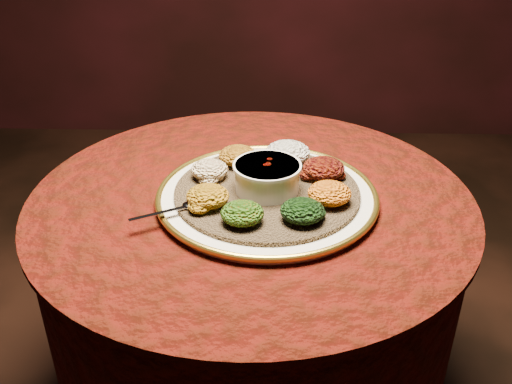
{
  "coord_description": "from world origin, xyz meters",
  "views": [
    {
      "loc": [
        0.04,
        -1.07,
        1.35
      ],
      "look_at": [
        0.01,
        -0.03,
        0.76
      ],
      "focal_mm": 40.0,
      "sensor_mm": 36.0,
      "label": 1
    }
  ],
  "objects": [
    {
      "name": "portion_gomen",
      "position": [
        0.1,
        -0.14,
        0.78
      ],
      "size": [
        0.09,
        0.08,
        0.04
      ],
      "primitive_type": "ellipsoid",
      "color": "black",
      "rests_on": "injera"
    },
    {
      "name": "portion_tikil",
      "position": [
        0.16,
        -0.07,
        0.78
      ],
      "size": [
        0.09,
        0.08,
        0.04
      ],
      "primitive_type": "ellipsoid",
      "color": "#BC8A0F",
      "rests_on": "injera"
    },
    {
      "name": "portion_kik",
      "position": [
        -0.08,
        -0.09,
        0.78
      ],
      "size": [
        0.09,
        0.08,
        0.04
      ],
      "primitive_type": "ellipsoid",
      "color": "#AC690F",
      "rests_on": "injera"
    },
    {
      "name": "portion_shiro",
      "position": [
        -0.03,
        0.09,
        0.78
      ],
      "size": [
        0.09,
        0.08,
        0.04
      ],
      "primitive_type": "ellipsoid",
      "color": "#9B6412",
      "rests_on": "injera"
    },
    {
      "name": "spoon",
      "position": [
        -0.12,
        -0.11,
        0.77
      ],
      "size": [
        0.14,
        0.08,
        0.01
      ],
      "rotation": [
        0.0,
        0.0,
        -2.66
      ],
      "color": "silver",
      "rests_on": "injera"
    },
    {
      "name": "injera",
      "position": [
        0.03,
        -0.02,
        0.76
      ],
      "size": [
        0.44,
        0.44,
        0.01
      ],
      "primitive_type": "cylinder",
      "rotation": [
        0.0,
        0.0,
        0.13
      ],
      "color": "brown",
      "rests_on": "platter"
    },
    {
      "name": "stew_bowl",
      "position": [
        0.03,
        -0.02,
        0.8
      ],
      "size": [
        0.14,
        0.14,
        0.06
      ],
      "color": "silver",
      "rests_on": "injera"
    },
    {
      "name": "platter",
      "position": [
        0.03,
        -0.02,
        0.75
      ],
      "size": [
        0.53,
        0.53,
        0.02
      ],
      "rotation": [
        0.0,
        0.0,
        0.19
      ],
      "color": "silver",
      "rests_on": "table"
    },
    {
      "name": "portion_mixveg",
      "position": [
        -0.01,
        -0.15,
        0.78
      ],
      "size": [
        0.08,
        0.08,
        0.04
      ],
      "primitive_type": "ellipsoid",
      "color": "#8D3A09",
      "rests_on": "injera"
    },
    {
      "name": "portion_ayib",
      "position": [
        0.08,
        0.1,
        0.79
      ],
      "size": [
        0.1,
        0.1,
        0.05
      ],
      "primitive_type": "ellipsoid",
      "color": "silver",
      "rests_on": "injera"
    },
    {
      "name": "portion_kitfo",
      "position": [
        0.16,
        0.03,
        0.78
      ],
      "size": [
        0.09,
        0.09,
        0.04
      ],
      "primitive_type": "ellipsoid",
      "color": "black",
      "rests_on": "injera"
    },
    {
      "name": "table",
      "position": [
        0.0,
        0.0,
        0.55
      ],
      "size": [
        0.96,
        0.96,
        0.73
      ],
      "color": "black",
      "rests_on": "ground"
    },
    {
      "name": "portion_timatim",
      "position": [
        -0.09,
        0.02,
        0.78
      ],
      "size": [
        0.08,
        0.08,
        0.04
      ],
      "primitive_type": "ellipsoid",
      "color": "maroon",
      "rests_on": "injera"
    }
  ]
}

